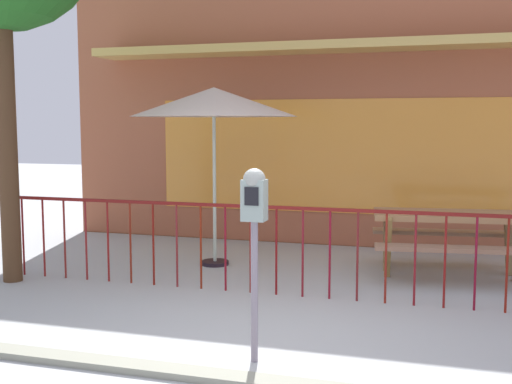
# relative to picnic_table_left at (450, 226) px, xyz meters

# --- Properties ---
(ground) EXTENTS (40.00, 40.00, 0.00)m
(ground) POSITION_rel_picnic_table_left_xyz_m (-1.50, -3.06, -0.61)
(ground) COLOR #A6A8A9
(pub_storefront) EXTENTS (8.96, 1.23, 5.16)m
(pub_storefront) POSITION_rel_picnic_table_left_xyz_m (-1.50, 1.78, 1.96)
(pub_storefront) COLOR brown
(pub_storefront) RESTS_ON ground
(patio_fence_front) EXTENTS (7.55, 0.04, 0.97)m
(patio_fence_front) POSITION_rel_picnic_table_left_xyz_m (-1.50, -1.41, 0.05)
(patio_fence_front) COLOR maroon
(patio_fence_front) RESTS_ON ground
(picnic_table_left) EXTENTS (1.96, 1.58, 0.79)m
(picnic_table_left) POSITION_rel_picnic_table_left_xyz_m (0.00, 0.00, 0.00)
(picnic_table_left) COLOR #A07149
(picnic_table_left) RESTS_ON ground
(patio_umbrella) EXTENTS (2.13, 2.13, 2.30)m
(patio_umbrella) POSITION_rel_picnic_table_left_xyz_m (-2.93, -0.23, 1.49)
(patio_umbrella) COLOR black
(patio_umbrella) RESTS_ON ground
(parking_meter_near) EXTENTS (0.18, 0.17, 1.51)m
(parking_meter_near) POSITION_rel_picnic_table_left_xyz_m (-1.46, -3.33, 0.55)
(parking_meter_near) COLOR slate
(parking_meter_near) RESTS_ON ground
(curb_edge) EXTENTS (12.54, 0.20, 0.11)m
(curb_edge) POSITION_rel_picnic_table_left_xyz_m (-1.50, -3.76, -0.61)
(curb_edge) COLOR gray
(curb_edge) RESTS_ON ground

